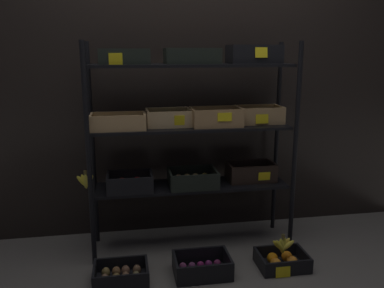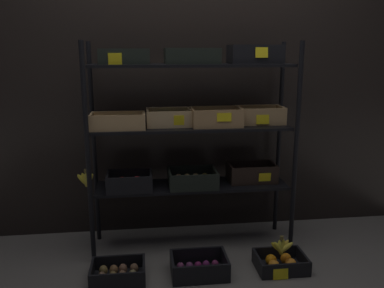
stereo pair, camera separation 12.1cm
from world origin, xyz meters
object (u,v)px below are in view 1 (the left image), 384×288
display_rack (193,124)px  crate_ground_kiwi (121,275)px  crate_ground_plum (202,268)px  crate_ground_orange (282,261)px  banana_bunch_loose (283,245)px

display_rack → crate_ground_kiwi: 1.11m
crate_ground_plum → crate_ground_orange: (0.55, 0.00, -0.00)m
crate_ground_orange → crate_ground_plum: bearing=-179.9°
crate_ground_kiwi → crate_ground_orange: size_ratio=1.05×
crate_ground_plum → banana_bunch_loose: size_ratio=2.23×
display_rack → crate_ground_plum: bearing=-91.6°
crate_ground_orange → display_rack: bearing=141.4°
crate_ground_orange → banana_bunch_loose: bearing=-113.4°
display_rack → crate_ground_plum: display_rack is taller
crate_ground_kiwi → crate_ground_orange: crate_ground_kiwi is taller
crate_ground_orange → banana_bunch_loose: banana_bunch_loose is taller
crate_ground_kiwi → banana_bunch_loose: bearing=-0.8°
display_rack → crate_ground_orange: display_rack is taller
display_rack → crate_ground_plum: (-0.01, -0.43, -0.87)m
crate_ground_orange → banana_bunch_loose: size_ratio=2.01×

